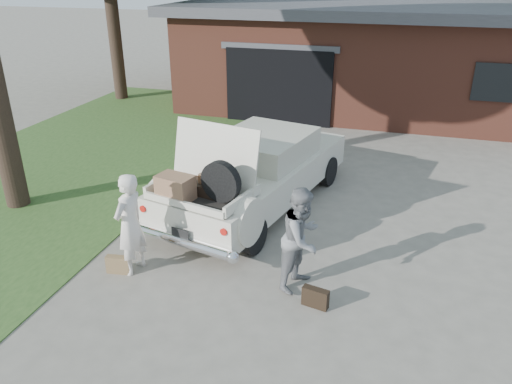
# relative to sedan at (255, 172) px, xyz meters

# --- Properties ---
(ground) EXTENTS (90.00, 90.00, 0.00)m
(ground) POSITION_rel_sedan_xyz_m (0.51, -2.29, -0.73)
(ground) COLOR gray
(ground) RESTS_ON ground
(grass_strip) EXTENTS (6.00, 16.00, 0.02)m
(grass_strip) POSITION_rel_sedan_xyz_m (-4.99, 0.71, -0.72)
(grass_strip) COLOR #2D4C1E
(grass_strip) RESTS_ON ground
(house) EXTENTS (12.80, 7.80, 3.30)m
(house) POSITION_rel_sedan_xyz_m (1.50, 9.18, 0.94)
(house) COLOR brown
(house) RESTS_ON ground
(sedan) EXTENTS (2.96, 5.26, 2.04)m
(sedan) POSITION_rel_sedan_xyz_m (0.00, 0.00, 0.00)
(sedan) COLOR beige
(sedan) RESTS_ON ground
(woman_left) EXTENTS (0.48, 0.65, 1.64)m
(woman_left) POSITION_rel_sedan_xyz_m (-1.16, -2.78, 0.09)
(woman_left) COLOR silver
(woman_left) RESTS_ON ground
(woman_right) EXTENTS (0.82, 0.92, 1.59)m
(woman_right) POSITION_rel_sedan_xyz_m (1.43, -2.41, 0.06)
(woman_right) COLOR gray
(woman_right) RESTS_ON ground
(suitcase_left) EXTENTS (0.39, 0.17, 0.29)m
(suitcase_left) POSITION_rel_sedan_xyz_m (-1.36, -2.92, -0.59)
(suitcase_left) COLOR olive
(suitcase_left) RESTS_ON ground
(suitcase_right) EXTENTS (0.40, 0.20, 0.29)m
(suitcase_right) POSITION_rel_sedan_xyz_m (1.74, -2.88, -0.59)
(suitcase_right) COLOR black
(suitcase_right) RESTS_ON ground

